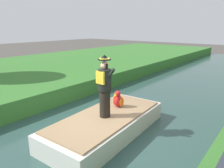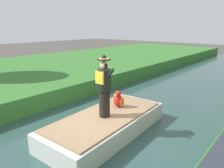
# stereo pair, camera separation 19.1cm
# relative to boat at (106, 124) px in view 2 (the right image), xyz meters

# --- Properties ---
(ground_plane) EXTENTS (80.00, 80.00, 0.00)m
(ground_plane) POSITION_rel_boat_xyz_m (0.00, -0.39, -0.40)
(ground_plane) COLOR #4C4742
(canal_water) EXTENTS (6.01, 48.00, 0.10)m
(canal_water) POSITION_rel_boat_xyz_m (0.00, -0.39, -0.35)
(canal_water) COLOR #2D4C47
(canal_water) RESTS_ON ground
(boat) EXTENTS (2.06, 4.30, 0.61)m
(boat) POSITION_rel_boat_xyz_m (0.00, 0.00, 0.00)
(boat) COLOR silver
(boat) RESTS_ON canal_water
(person_pirate) EXTENTS (0.61, 0.42, 1.85)m
(person_pirate) POSITION_rel_boat_xyz_m (0.04, -0.12, 1.23)
(person_pirate) COLOR black
(person_pirate) RESTS_ON boat
(parrot_plush) EXTENTS (0.36, 0.34, 0.57)m
(parrot_plush) POSITION_rel_boat_xyz_m (-0.13, 0.75, 0.55)
(parrot_plush) COLOR red
(parrot_plush) RESTS_ON boat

